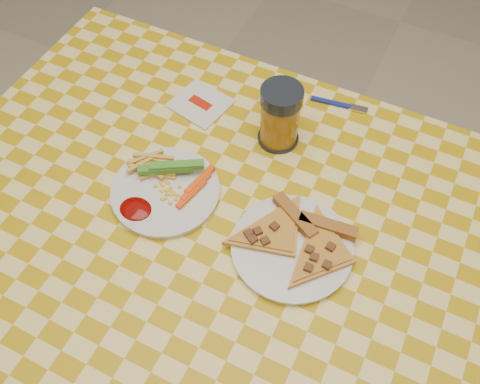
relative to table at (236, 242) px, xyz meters
name	(u,v)px	position (x,y,z in m)	size (l,w,h in m)	color
ground	(238,351)	(0.00, 0.00, -0.68)	(8.00, 8.00, 0.00)	#B8AB94
table	(236,242)	(0.00, 0.00, 0.00)	(1.28, 0.88, 0.76)	white
plate_left	(166,192)	(-0.16, 0.00, 0.08)	(0.21, 0.21, 0.01)	silver
plate_right	(292,248)	(0.12, -0.01, 0.08)	(0.22, 0.22, 0.01)	silver
fries_veggies	(165,179)	(-0.17, 0.02, 0.10)	(0.20, 0.18, 0.04)	#F3C84D
pizza_slices	(298,238)	(0.12, 0.01, 0.09)	(0.28, 0.25, 0.02)	#DE8F44
drink_glass	(280,116)	(-0.01, 0.23, 0.14)	(0.09, 0.09, 0.14)	black
napkin	(200,104)	(-0.21, 0.25, 0.08)	(0.14, 0.13, 0.01)	silver
fork	(340,104)	(0.07, 0.38, 0.08)	(0.13, 0.03, 0.01)	navy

